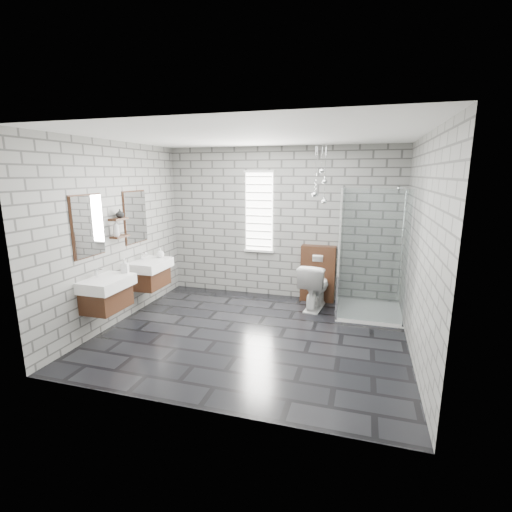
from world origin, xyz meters
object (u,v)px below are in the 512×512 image
at_px(vanity_left, 105,284).
at_px(vanity_right, 148,266).
at_px(toilet, 315,286).
at_px(shower_enclosure, 364,285).
at_px(cistern_panel, 318,274).

xyz_separation_m(vanity_left, vanity_right, (0.00, 1.08, 0.00)).
bearing_deg(toilet, vanity_left, 43.50).
bearing_deg(vanity_left, shower_enclosure, 27.95).
height_order(vanity_right, toilet, vanity_right).
distance_m(vanity_left, vanity_right, 1.08).
relative_size(vanity_left, shower_enclosure, 0.77).
xyz_separation_m(vanity_left, toilet, (2.62, 1.94, -0.37)).
height_order(vanity_left, toilet, vanity_left).
distance_m(cistern_panel, toilet, 0.40).
bearing_deg(vanity_left, vanity_right, 90.00).
bearing_deg(toilet, vanity_right, 25.07).
bearing_deg(vanity_right, cistern_panel, 25.41).
bearing_deg(shower_enclosure, toilet, 170.79).
xyz_separation_m(cistern_panel, shower_enclosure, (0.79, -0.52, 0.00)).
bearing_deg(cistern_panel, vanity_left, -138.37).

